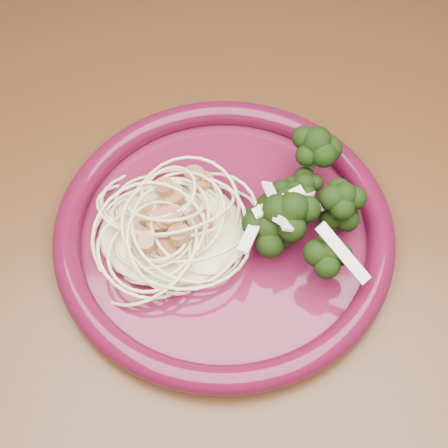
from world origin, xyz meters
name	(u,v)px	position (x,y,z in m)	size (l,w,h in m)	color
dining_table	(245,233)	(0.00, 0.00, 0.65)	(1.20, 0.80, 0.75)	#472814
dinner_plate	(224,230)	(-0.02, -0.07, 0.76)	(0.31, 0.31, 0.02)	#4D0E24
spaghetti_pile	(172,226)	(-0.07, -0.07, 0.77)	(0.13, 0.11, 0.03)	beige
scallop_cluster	(169,204)	(-0.07, -0.07, 0.80)	(0.11, 0.11, 0.04)	#A66C44
broccoli_pile	(288,213)	(0.03, -0.06, 0.78)	(0.09, 0.15, 0.05)	black
onion_garnish	(292,191)	(0.03, -0.06, 0.81)	(0.06, 0.09, 0.05)	beige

